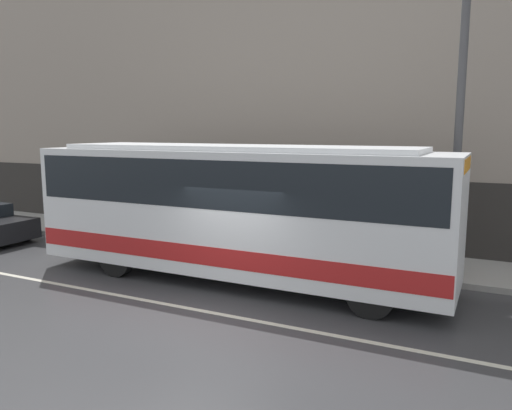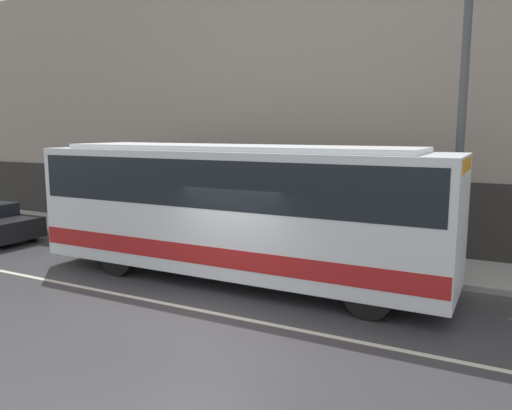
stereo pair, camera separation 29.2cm
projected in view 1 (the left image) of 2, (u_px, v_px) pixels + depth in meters
The scene contains 6 objects.
ground_plane at pixel (209, 312), 10.51m from camera, with size 60.00×60.00×0.00m, color #38383A.
sidewalk at pixel (300, 253), 15.24m from camera, with size 60.00×2.68×0.15m.
building_facade at pixel (319, 107), 15.89m from camera, with size 60.00×0.35×9.37m.
lane_stripe at pixel (209, 312), 10.51m from camera, with size 54.00×0.14×0.01m.
transit_bus at pixel (235, 205), 12.51m from camera, with size 10.69×2.50×3.43m.
utility_pole_near at pixel (459, 124), 12.31m from camera, with size 0.20×0.20×7.57m.
Camera 1 is at (5.32, -8.59, 3.81)m, focal length 35.00 mm.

